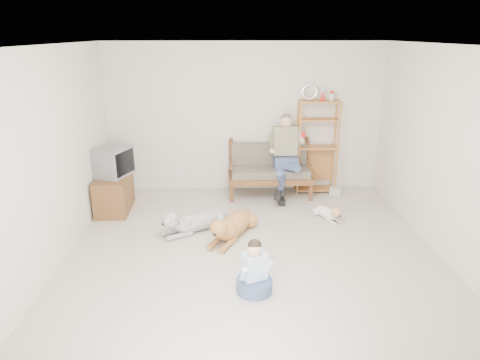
{
  "coord_description": "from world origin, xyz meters",
  "views": [
    {
      "loc": [
        -0.34,
        -4.97,
        2.84
      ],
      "look_at": [
        -0.14,
        1.0,
        0.77
      ],
      "focal_mm": 32.0,
      "sensor_mm": 36.0,
      "label": 1
    }
  ],
  "objects_px": {
    "etagere": "(317,146)",
    "golden_retriever": "(232,226)",
    "loveseat": "(270,169)",
    "tv_stand": "(114,193)"
  },
  "relations": [
    {
      "from": "loveseat",
      "to": "golden_retriever",
      "type": "xyz_separation_m",
      "value": [
        -0.71,
        -1.73,
        -0.31
      ]
    },
    {
      "from": "golden_retriever",
      "to": "loveseat",
      "type": "bearing_deg",
      "value": 94.26
    },
    {
      "from": "etagere",
      "to": "golden_retriever",
      "type": "bearing_deg",
      "value": -130.38
    },
    {
      "from": "golden_retriever",
      "to": "etagere",
      "type": "bearing_deg",
      "value": 76.3
    },
    {
      "from": "loveseat",
      "to": "tv_stand",
      "type": "xyz_separation_m",
      "value": [
        -2.67,
        -0.68,
        -0.19
      ]
    },
    {
      "from": "tv_stand",
      "to": "golden_retriever",
      "type": "height_order",
      "value": "tv_stand"
    },
    {
      "from": "tv_stand",
      "to": "golden_retriever",
      "type": "relative_size",
      "value": 0.71
    },
    {
      "from": "loveseat",
      "to": "tv_stand",
      "type": "relative_size",
      "value": 1.65
    },
    {
      "from": "etagere",
      "to": "golden_retriever",
      "type": "distance_m",
      "value": 2.54
    },
    {
      "from": "tv_stand",
      "to": "golden_retriever",
      "type": "distance_m",
      "value": 2.23
    }
  ]
}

